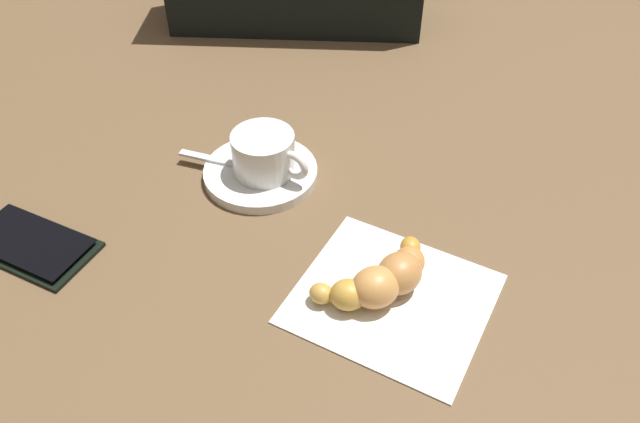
# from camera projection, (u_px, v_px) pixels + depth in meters

# --- Properties ---
(ground_plane) EXTENTS (1.80, 1.80, 0.00)m
(ground_plane) POSITION_uv_depth(u_px,v_px,m) (308.00, 232.00, 0.66)
(ground_plane) COLOR brown
(saucer) EXTENTS (0.13, 0.13, 0.01)m
(saucer) POSITION_uv_depth(u_px,v_px,m) (261.00, 173.00, 0.72)
(saucer) COLOR white
(saucer) RESTS_ON ground
(espresso_cup) EXTENTS (0.09, 0.07, 0.05)m
(espresso_cup) POSITION_uv_depth(u_px,v_px,m) (265.00, 154.00, 0.70)
(espresso_cup) COLOR white
(espresso_cup) RESTS_ON saucer
(teaspoon) EXTENTS (0.13, 0.07, 0.01)m
(teaspoon) POSITION_uv_depth(u_px,v_px,m) (253.00, 168.00, 0.71)
(teaspoon) COLOR silver
(teaspoon) RESTS_ON saucer
(sugar_packet) EXTENTS (0.04, 0.06, 0.01)m
(sugar_packet) POSITION_uv_depth(u_px,v_px,m) (261.00, 150.00, 0.73)
(sugar_packet) COLOR tan
(sugar_packet) RESTS_ON saucer
(napkin) EXTENTS (0.20, 0.19, 0.00)m
(napkin) POSITION_uv_depth(u_px,v_px,m) (392.00, 298.00, 0.59)
(napkin) COLOR white
(napkin) RESTS_ON ground
(croissant) EXTENTS (0.08, 0.13, 0.04)m
(croissant) POSITION_uv_depth(u_px,v_px,m) (383.00, 279.00, 0.58)
(croissant) COLOR gold
(croissant) RESTS_ON napkin
(cell_phone) EXTENTS (0.14, 0.10, 0.01)m
(cell_phone) POSITION_uv_depth(u_px,v_px,m) (31.00, 244.00, 0.64)
(cell_phone) COLOR black
(cell_phone) RESTS_ON ground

